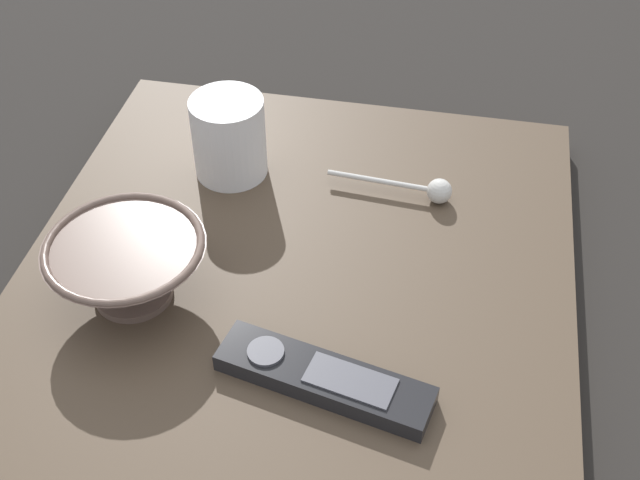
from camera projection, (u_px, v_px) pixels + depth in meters
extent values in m
plane|color=black|center=(299.00, 281.00, 0.86)|extent=(6.00, 6.00, 0.00)
cube|color=#4C3D2D|center=(299.00, 271.00, 0.85)|extent=(0.58, 0.56, 0.03)
cylinder|color=brown|center=(134.00, 292.00, 0.80)|extent=(0.08, 0.08, 0.01)
cone|color=brown|center=(129.00, 268.00, 0.78)|extent=(0.15, 0.15, 0.06)
torus|color=brown|center=(123.00, 246.00, 0.76)|extent=(0.15, 0.15, 0.01)
cylinder|color=white|center=(229.00, 137.00, 0.91)|extent=(0.08, 0.08, 0.10)
cylinder|color=silver|center=(379.00, 181.00, 0.91)|extent=(0.01, 0.12, 0.01)
sphere|color=silver|center=(439.00, 191.00, 0.90)|extent=(0.03, 0.03, 0.03)
cube|color=black|center=(324.00, 379.00, 0.72)|extent=(0.09, 0.20, 0.02)
cylinder|color=#4C4C54|center=(268.00, 352.00, 0.73)|extent=(0.03, 0.03, 0.00)
cube|color=#4C4C54|center=(350.00, 380.00, 0.71)|extent=(0.05, 0.08, 0.00)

